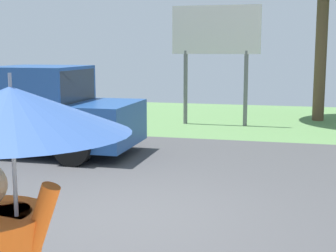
% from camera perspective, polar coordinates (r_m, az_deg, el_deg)
% --- Properties ---
extents(ground_plane, '(40.00, 22.00, 0.20)m').
position_cam_1_polar(ground_plane, '(9.53, 0.78, -5.00)').
color(ground_plane, '#424244').
extents(pickup_truck, '(5.20, 2.28, 1.88)m').
position_cam_1_polar(pickup_truck, '(11.26, -16.61, 1.54)').
color(pickup_truck, '#1E478C').
rests_on(pickup_truck, ground_plane).
extents(roadside_billboard, '(2.60, 0.12, 3.50)m').
position_cam_1_polar(roadside_billboard, '(14.65, 5.57, 10.06)').
color(roadside_billboard, slate).
rests_on(roadside_billboard, ground_plane).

